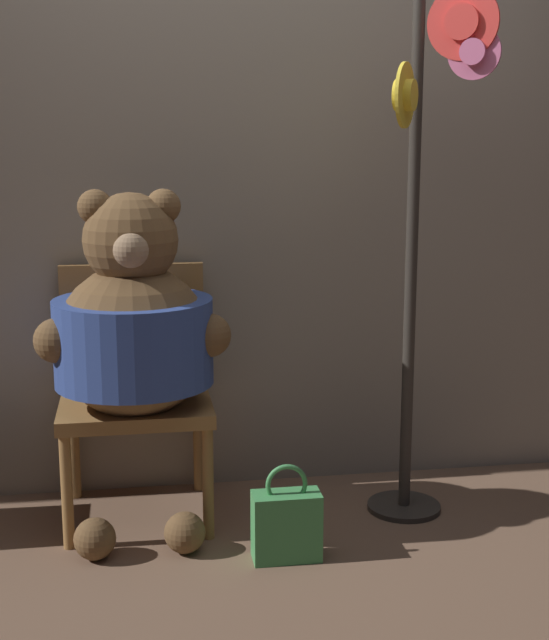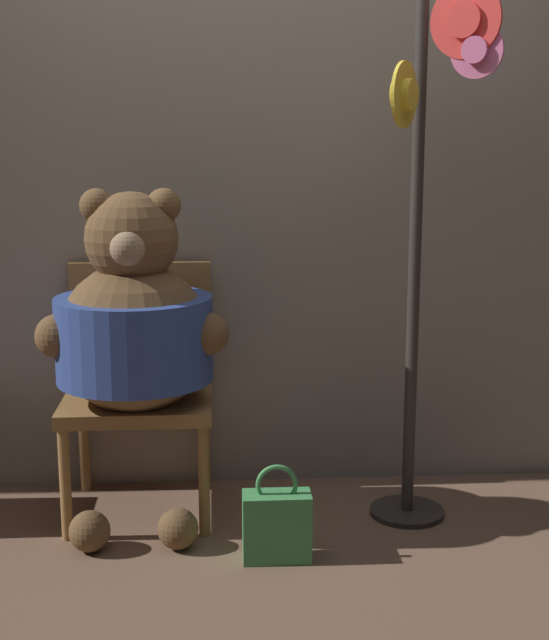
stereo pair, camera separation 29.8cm
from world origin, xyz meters
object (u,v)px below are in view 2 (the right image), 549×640
object	(u,v)px
hat_display_rack	(425,233)
chair	(140,378)
teddy_bear	(134,329)
handbag_on_ground	(277,524)

from	to	relation	value
hat_display_rack	chair	bearing A→B (deg)	167.58
chair	hat_display_rack	size ratio (longest dim) A/B	0.49
teddy_bear	handbag_on_ground	bearing A→B (deg)	-35.20
hat_display_rack	handbag_on_ground	distance (m)	1.13
handbag_on_ground	chair	bearing A→B (deg)	133.60
chair	handbag_on_ground	world-z (taller)	chair
handbag_on_ground	teddy_bear	bearing A→B (deg)	144.80
chair	teddy_bear	bearing A→B (deg)	-89.74
teddy_bear	hat_display_rack	distance (m)	1.09
chair	hat_display_rack	xyz separation A→B (m)	(1.03, -0.23, 0.57)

